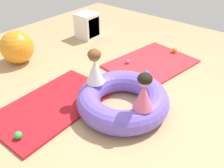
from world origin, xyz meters
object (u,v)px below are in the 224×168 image
at_px(play_ball_green, 18,135).
at_px(child_in_pink, 144,92).
at_px(play_ball_pink, 128,61).
at_px(child_in_white, 95,67).
at_px(exercise_ball_large, 17,47).
at_px(play_ball_blue, 146,73).
at_px(inflatable_cushion, 123,100).
at_px(play_ball_orange, 174,50).
at_px(storage_cube, 88,26).

bearing_deg(play_ball_green, child_in_pink, -41.70).
bearing_deg(play_ball_pink, child_in_pink, -137.50).
height_order(child_in_white, exercise_ball_large, child_in_white).
height_order(child_in_pink, play_ball_green, child_in_pink).
xyz_separation_m(child_in_white, play_ball_blue, (1.04, -0.23, -0.50)).
relative_size(inflatable_cushion, play_ball_orange, 12.73).
bearing_deg(inflatable_cushion, child_in_white, 101.70).
bearing_deg(child_in_white, inflatable_cushion, -161.81).
distance_m(child_in_pink, play_ball_orange, 2.38).
distance_m(play_ball_blue, play_ball_pink, 0.53).
bearing_deg(play_ball_pink, inflatable_cushion, -146.61).
height_order(child_in_white, storage_cube, child_in_white).
bearing_deg(play_ball_pink, play_ball_blue, -105.79).
bearing_deg(play_ball_blue, child_in_pink, -150.25).
bearing_deg(storage_cube, inflatable_cushion, -125.60).
bearing_deg(storage_cube, play_ball_orange, -76.41).
bearing_deg(play_ball_orange, child_in_white, 175.34).
bearing_deg(play_ball_pink, child_in_white, -166.52).
distance_m(child_in_pink, play_ball_pink, 1.76).
xyz_separation_m(child_in_white, storage_cube, (1.69, 1.80, -0.31)).
distance_m(play_ball_orange, storage_cube, 2.04).
bearing_deg(play_ball_blue, inflatable_cushion, -167.57).
bearing_deg(play_ball_orange, inflatable_cushion, -172.85).
bearing_deg(inflatable_cushion, play_ball_green, 154.92).
xyz_separation_m(inflatable_cushion, play_ball_green, (-1.31, 0.61, -0.08)).
height_order(child_in_pink, play_ball_blue, child_in_pink).
bearing_deg(play_ball_blue, play_ball_pink, 74.21).
bearing_deg(play_ball_green, play_ball_blue, -10.15).
bearing_deg(inflatable_cushion, play_ball_pink, 33.39).
bearing_deg(storage_cube, child_in_pink, -123.41).
bearing_deg(storage_cube, exercise_ball_large, 174.08).
bearing_deg(child_in_pink, play_ball_orange, 177.64).
relative_size(play_ball_orange, exercise_ball_large, 0.17).
height_order(child_in_white, child_in_pink, child_in_white).
xyz_separation_m(inflatable_cushion, play_ball_blue, (0.95, 0.21, -0.08)).
bearing_deg(play_ball_green, storage_cube, 29.11).
height_order(play_ball_orange, storage_cube, storage_cube).
distance_m(inflatable_cushion, child_in_white, 0.61).
height_order(inflatable_cushion, storage_cube, storage_cube).
relative_size(child_in_pink, exercise_ball_large, 0.81).
bearing_deg(child_in_white, play_ball_pink, -70.03).
bearing_deg(child_in_white, storage_cube, -36.75).
xyz_separation_m(play_ball_orange, exercise_ball_large, (-2.21, 2.16, 0.22)).
bearing_deg(inflatable_cushion, exercise_ball_large, 93.02).
bearing_deg(inflatable_cushion, child_in_pink, -109.83).
xyz_separation_m(inflatable_cushion, play_ball_pink, (1.09, 0.72, -0.09)).
bearing_deg(child_in_pink, play_ball_pink, -156.84).
xyz_separation_m(child_in_pink, play_ball_orange, (2.23, 0.68, -0.49)).
relative_size(play_ball_blue, storage_cube, 0.17).
bearing_deg(play_ball_pink, storage_cube, 71.51).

